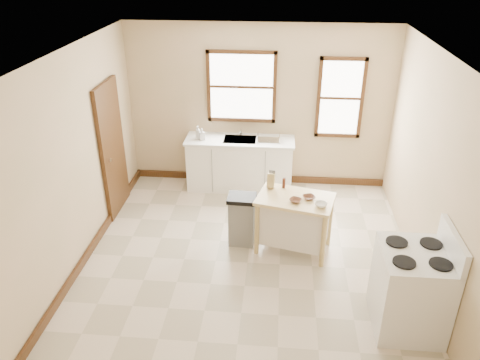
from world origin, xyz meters
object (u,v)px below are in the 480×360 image
(knife_block, at_px, (271,181))
(bowl_c, at_px, (321,205))
(soap_bottle_b, at_px, (202,134))
(bowl_a, at_px, (295,200))
(trash_bin, at_px, (242,220))
(soap_bottle_a, at_px, (198,132))
(kitchen_island, at_px, (294,224))
(pepper_grinder, at_px, (284,183))
(dish_rack, at_px, (269,138))
(gas_stove, at_px, (412,280))
(bowl_b, at_px, (309,197))

(knife_block, height_order, bowl_c, knife_block)
(soap_bottle_b, height_order, bowl_c, soap_bottle_b)
(soap_bottle_b, xyz_separation_m, bowl_c, (1.88, -1.94, -0.16))
(bowl_a, height_order, trash_bin, bowl_a)
(trash_bin, bearing_deg, soap_bottle_a, 120.74)
(kitchen_island, xyz_separation_m, pepper_grinder, (-0.16, 0.27, 0.49))
(soap_bottle_b, height_order, trash_bin, soap_bottle_b)
(dish_rack, height_order, knife_block, knife_block)
(knife_block, bearing_deg, bowl_c, -28.18)
(soap_bottle_b, xyz_separation_m, bowl_a, (1.55, -1.84, -0.17))
(dish_rack, distance_m, gas_stove, 3.60)
(trash_bin, bearing_deg, dish_rack, 82.21)
(soap_bottle_b, xyz_separation_m, knife_block, (1.21, -1.46, -0.09))
(dish_rack, bearing_deg, pepper_grinder, -86.00)
(kitchen_island, height_order, gas_stove, gas_stove)
(soap_bottle_b, bearing_deg, trash_bin, -80.49)
(knife_block, xyz_separation_m, bowl_c, (0.67, -0.47, -0.07))
(bowl_c, bearing_deg, soap_bottle_b, 134.13)
(soap_bottle_b, xyz_separation_m, dish_rack, (1.12, 0.05, -0.05))
(soap_bottle_a, distance_m, trash_bin, 2.00)
(bowl_c, relative_size, gas_stove, 0.13)
(dish_rack, relative_size, knife_block, 1.92)
(dish_rack, distance_m, trash_bin, 1.81)
(bowl_c, bearing_deg, trash_bin, 164.28)
(trash_bin, height_order, gas_stove, gas_stove)
(soap_bottle_b, bearing_deg, soap_bottle_a, 144.26)
(pepper_grinder, height_order, bowl_c, pepper_grinder)
(knife_block, bearing_deg, bowl_a, -40.90)
(knife_block, distance_m, bowl_c, 0.83)
(kitchen_island, relative_size, knife_block, 5.08)
(knife_block, xyz_separation_m, gas_stove, (1.60, -1.64, -0.30))
(kitchen_island, height_order, trash_bin, kitchen_island)
(dish_rack, bearing_deg, trash_bin, -106.35)
(kitchen_island, distance_m, knife_block, 0.68)
(dish_rack, height_order, gas_stove, gas_stove)
(bowl_b, height_order, bowl_c, bowl_c)
(kitchen_island, height_order, knife_block, knife_block)
(bowl_b, distance_m, gas_stove, 1.75)
(soap_bottle_a, xyz_separation_m, trash_bin, (0.89, -1.66, -0.65))
(kitchen_island, bearing_deg, soap_bottle_b, 145.53)
(dish_rack, height_order, bowl_a, dish_rack)
(trash_bin, bearing_deg, bowl_a, -12.89)
(dish_rack, bearing_deg, bowl_a, -83.32)
(kitchen_island, xyz_separation_m, bowl_a, (-0.00, -0.11, 0.43))
(knife_block, height_order, bowl_a, knife_block)
(bowl_c, distance_m, trash_bin, 1.20)
(knife_block, xyz_separation_m, bowl_b, (0.52, -0.28, -0.08))
(dish_rack, relative_size, trash_bin, 0.50)
(pepper_grinder, relative_size, gas_stove, 0.12)
(trash_bin, relative_size, gas_stove, 0.61)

